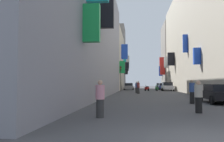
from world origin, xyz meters
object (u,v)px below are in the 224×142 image
parked_car_silver (167,86)px  pedestrian_far_away (138,87)px  scooter_green (157,88)px  parked_car_black (219,93)px  pedestrian_mid_street (192,92)px  pedestrian_near_right (137,87)px  parked_car_grey (129,86)px  parked_car_blue (163,86)px  pedestrian_crossing (199,97)px  traffic_light_near_corner (121,74)px  pedestrian_near_left (100,99)px  scooter_red (147,88)px  scooter_white (132,87)px  parked_car_green (160,86)px

parked_car_silver → pedestrian_far_away: 12.48m
parked_car_silver → scooter_green: parked_car_silver is taller
parked_car_black → pedestrian_mid_street: size_ratio=2.43×
pedestrian_near_right → scooter_green: bearing=66.4°
parked_car_grey → parked_car_blue: size_ratio=0.98×
parked_car_black → pedestrian_crossing: size_ratio=2.60×
parked_car_black → traffic_light_near_corner: bearing=111.4°
scooter_green → pedestrian_near_left: 32.41m
parked_car_grey → scooter_red: parked_car_grey is taller
scooter_white → parked_car_blue: bearing=-29.2°
parked_car_blue → pedestrian_near_right: (-5.52, -16.01, 0.05)m
parked_car_black → pedestrian_mid_street: bearing=-163.3°
pedestrian_mid_street → scooter_white: bearing=97.5°
pedestrian_crossing → pedestrian_near_right: bearing=97.7°
scooter_green → pedestrian_near_right: (-3.60, -8.23, 0.34)m
pedestrian_near_right → pedestrian_mid_street: 17.15m
pedestrian_far_away → parked_car_green: bearing=78.6°
parked_car_grey → pedestrian_mid_street: bearing=-80.2°
traffic_light_near_corner → pedestrian_near_left: bearing=-87.8°
parked_car_grey → scooter_white: bearing=82.9°
parked_car_silver → parked_car_green: size_ratio=0.95×
parked_car_silver → parked_car_green: bearing=89.1°
pedestrian_near_left → pedestrian_far_away: 21.74m
scooter_red → pedestrian_near_left: bearing=-95.9°
scooter_green → pedestrian_mid_street: size_ratio=1.18×
scooter_green → pedestrian_near_right: bearing=-113.6°
scooter_white → pedestrian_mid_street: size_ratio=1.17×
pedestrian_near_right → traffic_light_near_corner: size_ratio=0.38×
scooter_white → pedestrian_near_right: size_ratio=1.20×
scooter_red → scooter_green: bearing=-31.2°
scooter_green → pedestrian_far_away: (-3.37, -10.33, 0.38)m
parked_car_black → pedestrian_crossing: bearing=-116.7°
scooter_red → traffic_light_near_corner: 6.37m
pedestrian_near_left → traffic_light_near_corner: bearing=92.2°
scooter_green → scooter_white: (-4.57, 11.39, -0.00)m
parked_car_blue → parked_car_black: (0.30, -32.13, -0.03)m
scooter_green → traffic_light_near_corner: traffic_light_near_corner is taller
parked_car_blue → traffic_light_near_corner: size_ratio=0.98×
parked_car_silver → pedestrian_crossing: size_ratio=2.53×
pedestrian_crossing → traffic_light_near_corner: (-5.60, 27.36, 2.14)m
scooter_red → parked_car_blue: bearing=61.6°
pedestrian_crossing → pedestrian_near_left: bearing=-156.5°
parked_car_grey → pedestrian_near_right: bearing=-83.8°
parked_car_green → parked_car_black: bearing=-89.9°
parked_car_blue → parked_car_black: size_ratio=1.03×
parked_car_blue → parked_car_black: 32.13m
pedestrian_near_left → parked_car_black: bearing=46.1°
parked_car_blue → scooter_white: (-6.49, 3.62, -0.29)m
parked_car_blue → parked_car_green: size_ratio=1.01×
pedestrian_near_right → parked_car_blue: bearing=71.0°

